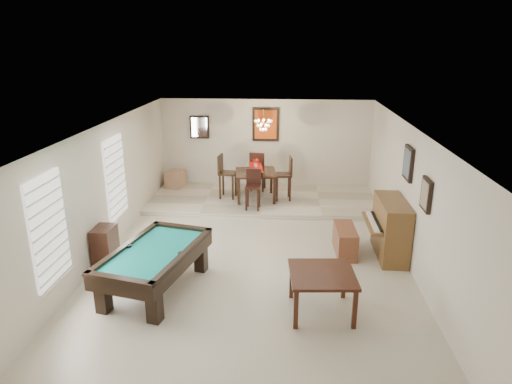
# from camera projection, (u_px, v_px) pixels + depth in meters

# --- Properties ---
(ground_plane) EXTENTS (6.00, 9.00, 0.02)m
(ground_plane) POSITION_uv_depth(u_px,v_px,m) (254.00, 255.00, 9.27)
(ground_plane) COLOR beige
(wall_back) EXTENTS (6.00, 0.04, 2.60)m
(wall_back) POSITION_uv_depth(u_px,v_px,m) (266.00, 145.00, 13.12)
(wall_back) COLOR silver
(wall_back) RESTS_ON ground_plane
(wall_front) EXTENTS (6.00, 0.04, 2.60)m
(wall_front) POSITION_uv_depth(u_px,v_px,m) (220.00, 335.00, 4.59)
(wall_front) COLOR silver
(wall_front) RESTS_ON ground_plane
(wall_left) EXTENTS (0.04, 9.00, 2.60)m
(wall_left) POSITION_uv_depth(u_px,v_px,m) (104.00, 191.00, 9.06)
(wall_left) COLOR silver
(wall_left) RESTS_ON ground_plane
(wall_right) EXTENTS (0.04, 9.00, 2.60)m
(wall_right) POSITION_uv_depth(u_px,v_px,m) (411.00, 198.00, 8.65)
(wall_right) COLOR silver
(wall_right) RESTS_ON ground_plane
(ceiling) EXTENTS (6.00, 9.00, 0.04)m
(ceiling) POSITION_uv_depth(u_px,v_px,m) (254.00, 128.00, 8.45)
(ceiling) COLOR white
(ceiling) RESTS_ON wall_back
(dining_step) EXTENTS (6.00, 2.50, 0.12)m
(dining_step) POSITION_uv_depth(u_px,v_px,m) (263.00, 200.00, 12.33)
(dining_step) COLOR beige
(dining_step) RESTS_ON ground_plane
(window_left_front) EXTENTS (0.06, 1.00, 1.70)m
(window_left_front) POSITION_uv_depth(u_px,v_px,m) (49.00, 229.00, 6.94)
(window_left_front) COLOR white
(window_left_front) RESTS_ON wall_left
(window_left_rear) EXTENTS (0.06, 1.00, 1.70)m
(window_left_rear) POSITION_uv_depth(u_px,v_px,m) (116.00, 178.00, 9.60)
(window_left_rear) COLOR white
(window_left_rear) RESTS_ON wall_left
(pool_table) EXTENTS (1.67, 2.42, 0.73)m
(pool_table) POSITION_uv_depth(u_px,v_px,m) (156.00, 270.00, 7.87)
(pool_table) COLOR black
(pool_table) RESTS_ON ground_plane
(square_table) EXTENTS (1.08, 1.08, 0.70)m
(square_table) POSITION_uv_depth(u_px,v_px,m) (321.00, 293.00, 7.20)
(square_table) COLOR black
(square_table) RESTS_ON ground_plane
(upright_piano) EXTENTS (0.78, 1.39, 1.16)m
(upright_piano) POSITION_uv_depth(u_px,v_px,m) (384.00, 228.00, 9.10)
(upright_piano) COLOR brown
(upright_piano) RESTS_ON ground_plane
(piano_bench) EXTENTS (0.41, 1.00, 0.55)m
(piano_bench) POSITION_uv_depth(u_px,v_px,m) (345.00, 240.00, 9.28)
(piano_bench) COLOR brown
(piano_bench) RESTS_ON ground_plane
(apothecary_chest) EXTENTS (0.36, 0.54, 0.81)m
(apothecary_chest) POSITION_uv_depth(u_px,v_px,m) (105.00, 247.00, 8.65)
(apothecary_chest) COLOR black
(apothecary_chest) RESTS_ON ground_plane
(dining_table) EXTENTS (1.17, 1.17, 0.87)m
(dining_table) POSITION_uv_depth(u_px,v_px,m) (256.00, 183.00, 12.10)
(dining_table) COLOR black
(dining_table) RESTS_ON dining_step
(flower_vase) EXTENTS (0.16, 0.16, 0.24)m
(flower_vase) POSITION_uv_depth(u_px,v_px,m) (256.00, 163.00, 11.93)
(flower_vase) COLOR red
(flower_vase) RESTS_ON dining_table
(dining_chair_south) EXTENTS (0.38, 0.38, 1.00)m
(dining_chair_south) POSITION_uv_depth(u_px,v_px,m) (253.00, 190.00, 11.33)
(dining_chair_south) COLOR black
(dining_chair_south) RESTS_ON dining_step
(dining_chair_north) EXTENTS (0.45, 0.45, 1.11)m
(dining_chair_north) POSITION_uv_depth(u_px,v_px,m) (258.00, 171.00, 12.81)
(dining_chair_north) COLOR black
(dining_chair_north) RESTS_ON dining_step
(dining_chair_west) EXTENTS (0.48, 0.48, 1.17)m
(dining_chair_west) POSITION_uv_depth(u_px,v_px,m) (228.00, 176.00, 12.15)
(dining_chair_west) COLOR black
(dining_chair_west) RESTS_ON dining_step
(dining_chair_east) EXTENTS (0.48, 0.48, 1.16)m
(dining_chair_east) POSITION_uv_depth(u_px,v_px,m) (283.00, 178.00, 12.02)
(dining_chair_east) COLOR black
(dining_chair_east) RESTS_ON dining_step
(corner_bench) EXTENTS (0.53, 0.61, 0.48)m
(corner_bench) POSITION_uv_depth(u_px,v_px,m) (175.00, 179.00, 13.14)
(corner_bench) COLOR #AA7D5C
(corner_bench) RESTS_ON dining_step
(chandelier) EXTENTS (0.44, 0.44, 0.60)m
(chandelier) POSITION_uv_depth(u_px,v_px,m) (263.00, 121.00, 11.61)
(chandelier) COLOR #FFE5B2
(chandelier) RESTS_ON ceiling
(back_painting) EXTENTS (0.75, 0.06, 0.95)m
(back_painting) POSITION_uv_depth(u_px,v_px,m) (266.00, 124.00, 12.90)
(back_painting) COLOR #D84C14
(back_painting) RESTS_ON wall_back
(back_mirror) EXTENTS (0.55, 0.06, 0.65)m
(back_mirror) POSITION_uv_depth(u_px,v_px,m) (200.00, 127.00, 13.06)
(back_mirror) COLOR white
(back_mirror) RESTS_ON wall_back
(right_picture_upper) EXTENTS (0.06, 0.55, 0.65)m
(right_picture_upper) POSITION_uv_depth(u_px,v_px,m) (408.00, 163.00, 8.75)
(right_picture_upper) COLOR slate
(right_picture_upper) RESTS_ON wall_right
(right_picture_lower) EXTENTS (0.06, 0.45, 0.55)m
(right_picture_lower) POSITION_uv_depth(u_px,v_px,m) (426.00, 195.00, 7.58)
(right_picture_lower) COLOR gray
(right_picture_lower) RESTS_ON wall_right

